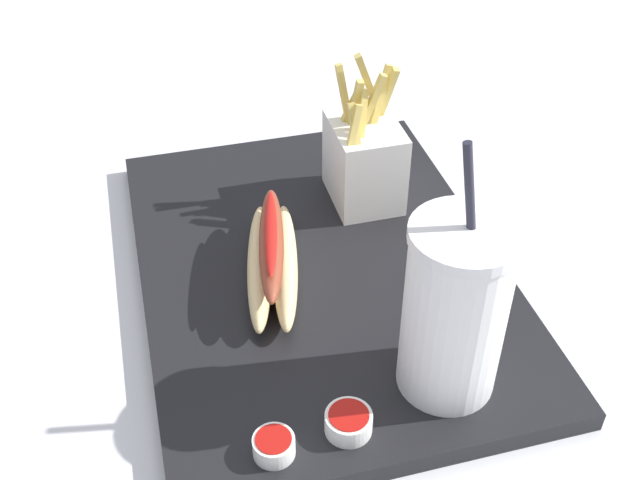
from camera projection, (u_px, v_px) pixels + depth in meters
The scene contains 7 objects.
ground_plane at pixel (320, 284), 0.80m from camera, with size 2.40×2.40×0.02m, color silver.
food_tray at pixel (320, 270), 0.79m from camera, with size 0.50×0.36×0.02m, color black.
soda_cup at pixel (455, 310), 0.61m from camera, with size 0.09×0.09×0.24m.
fries_basket at pixel (364, 160), 0.84m from camera, with size 0.09×0.07×0.17m.
hot_dog_1 at pixel (272, 258), 0.75m from camera, with size 0.19×0.09×0.06m.
ketchup_cup_1 at pixel (349, 421), 0.62m from camera, with size 0.04×0.04×0.02m.
ketchup_cup_2 at pixel (274, 445), 0.60m from camera, with size 0.03×0.03×0.02m.
Camera 1 is at (-0.57, 0.15, 0.53)m, focal length 43.04 mm.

